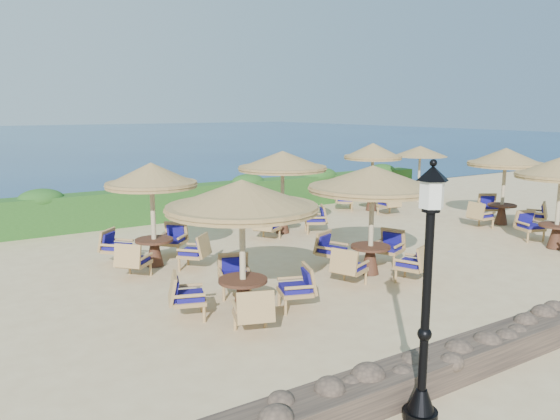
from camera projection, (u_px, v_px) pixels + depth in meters
The scene contains 11 objects.
ground at pixel (359, 253), 15.20m from camera, with size 120.00×120.00×0.00m, color #D8BC89.
sea at pixel (17, 138), 73.22m from camera, with size 160.00×160.00×0.00m, color navy.
hedge at pixel (237, 197), 21.05m from camera, with size 18.00×0.90×1.20m, color #1D4917.
lamp_post at pixel (426, 307), 6.74m from camera, with size 0.44×0.44×3.31m.
extra_parasol at pixel (420, 151), 23.23m from camera, with size 2.30×2.30×2.41m.
cafe_set_0 at pixel (242, 221), 10.39m from camera, with size 2.96×2.96×2.65m.
cafe_set_1 at pixel (372, 197), 12.94m from camera, with size 3.09×3.09×2.65m.
cafe_set_3 at pixel (152, 202), 13.66m from camera, with size 2.51×2.51×2.65m.
cafe_set_4 at pixel (283, 174), 17.30m from camera, with size 2.85×2.85×2.65m.
cafe_set_5 at pixel (372, 166), 21.22m from camera, with size 2.77×2.55×2.65m.
cafe_set_6 at pixel (505, 172), 18.60m from camera, with size 2.67×2.77×2.65m.
Camera 1 is at (-9.76, -11.23, 3.97)m, focal length 35.00 mm.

